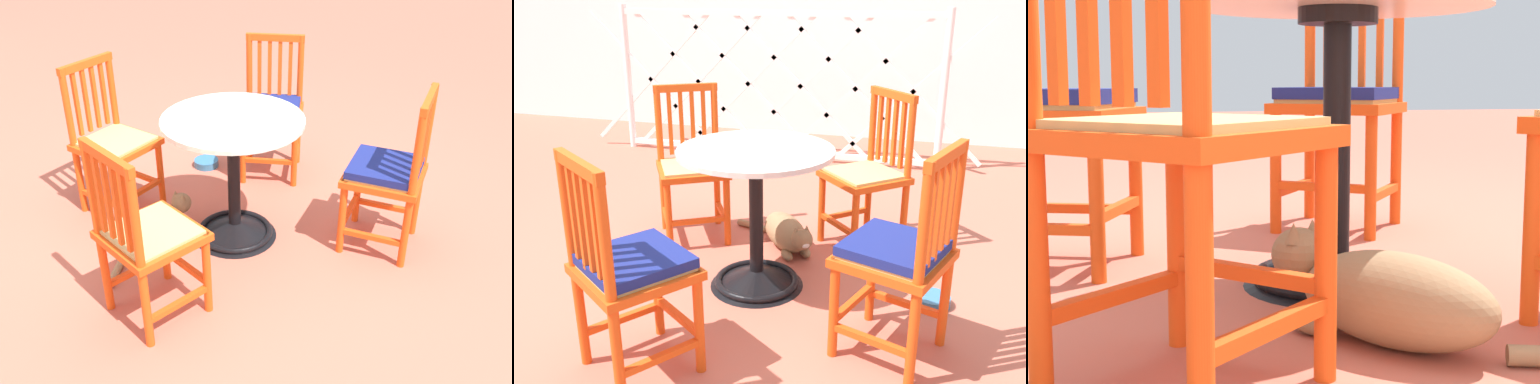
% 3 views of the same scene
% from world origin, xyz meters
% --- Properties ---
extents(ground_plane, '(24.00, 24.00, 0.00)m').
position_xyz_m(ground_plane, '(0.00, 0.00, 0.00)').
color(ground_plane, '#BC604C').
extents(lattice_fence_panel, '(3.52, 0.06, 1.31)m').
position_xyz_m(lattice_fence_panel, '(-0.45, 2.45, 0.65)').
color(lattice_fence_panel, white).
rests_on(lattice_fence_panel, ground_plane).
extents(cafe_table, '(0.76, 0.76, 0.73)m').
position_xyz_m(cafe_table, '(0.10, 0.19, 0.28)').
color(cafe_table, black).
rests_on(cafe_table, ground_plane).
extents(orange_chair_at_corner, '(0.51, 0.51, 0.91)m').
position_xyz_m(orange_chair_at_corner, '(0.82, -0.20, 0.45)').
color(orange_chair_at_corner, '#E04C14').
rests_on(orange_chair_at_corner, ground_plane).
extents(orange_chair_near_fence, '(0.57, 0.57, 0.91)m').
position_xyz_m(orange_chair_near_fence, '(0.57, 0.83, 0.43)').
color(orange_chair_near_fence, '#E04C14').
rests_on(orange_chair_near_fence, ground_plane).
extents(orange_chair_facing_out, '(0.55, 0.55, 0.91)m').
position_xyz_m(orange_chair_facing_out, '(-0.46, 0.69, 0.43)').
color(orange_chair_facing_out, '#E04C14').
rests_on(orange_chair_facing_out, ground_plane).
extents(orange_chair_by_planter, '(0.56, 0.56, 0.91)m').
position_xyz_m(orange_chair_by_planter, '(-0.16, -0.60, 0.45)').
color(orange_chair_by_planter, '#E04C14').
rests_on(orange_chair_by_planter, ground_plane).
extents(tabby_cat, '(0.58, 0.51, 0.23)m').
position_xyz_m(tabby_cat, '(0.14, 0.65, 0.10)').
color(tabby_cat, '#8E704C').
rests_on(tabby_cat, ground_plane).
extents(pet_water_bowl, '(0.17, 0.17, 0.05)m').
position_xyz_m(pet_water_bowl, '(0.98, 0.24, 0.03)').
color(pet_water_bowl, teal).
rests_on(pet_water_bowl, ground_plane).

